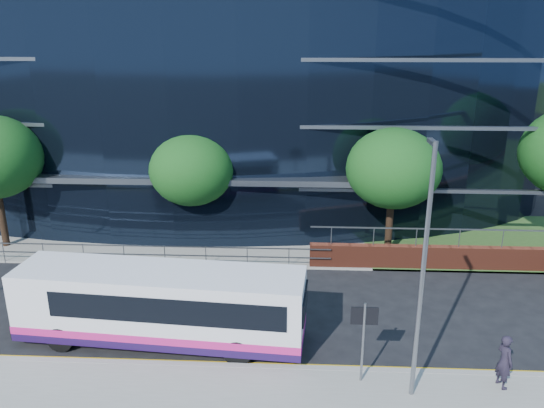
# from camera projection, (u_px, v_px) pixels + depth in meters

# --- Properties ---
(ground) EXTENTS (200.00, 200.00, 0.00)m
(ground) POSITION_uv_depth(u_px,v_px,m) (229.00, 352.00, 18.94)
(ground) COLOR black
(ground) RESTS_ON ground
(kerb) EXTENTS (80.00, 0.25, 0.16)m
(kerb) POSITION_uv_depth(u_px,v_px,m) (225.00, 367.00, 17.97)
(kerb) COLOR gray
(kerb) RESTS_ON ground
(yellow_line_outer) EXTENTS (80.00, 0.08, 0.01)m
(yellow_line_outer) POSITION_uv_depth(u_px,v_px,m) (226.00, 365.00, 18.18)
(yellow_line_outer) COLOR gold
(yellow_line_outer) RESTS_ON ground
(yellow_line_inner) EXTENTS (80.00, 0.08, 0.01)m
(yellow_line_inner) POSITION_uv_depth(u_px,v_px,m) (227.00, 362.00, 18.32)
(yellow_line_inner) COLOR gold
(yellow_line_inner) RESTS_ON ground
(far_forecourt) EXTENTS (50.00, 8.00, 0.10)m
(far_forecourt) POSITION_uv_depth(u_px,v_px,m) (147.00, 234.00, 29.64)
(far_forecourt) COLOR gray
(far_forecourt) RESTS_ON ground
(glass_office) EXTENTS (44.00, 23.10, 16.00)m
(glass_office) POSITION_uv_depth(u_px,v_px,m) (207.00, 75.00, 36.40)
(glass_office) COLOR black
(glass_office) RESTS_ON ground
(guard_railings) EXTENTS (24.00, 0.05, 1.10)m
(guard_railings) POSITION_uv_depth(u_px,v_px,m) (83.00, 249.00, 25.70)
(guard_railings) COLOR slate
(guard_railings) RESTS_ON ground
(apartment_block) EXTENTS (60.00, 42.00, 30.00)m
(apartment_block) POSITION_uv_depth(u_px,v_px,m) (530.00, 28.00, 68.21)
(apartment_block) COLOR #2D511E
(apartment_block) RESTS_ON ground
(street_sign) EXTENTS (0.85, 0.09, 2.80)m
(street_sign) POSITION_uv_depth(u_px,v_px,m) (364.00, 326.00, 16.55)
(street_sign) COLOR slate
(street_sign) RESTS_ON pavement_near
(tree_far_b) EXTENTS (4.29, 4.29, 6.05)m
(tree_far_b) POSITION_uv_depth(u_px,v_px,m) (192.00, 170.00, 26.78)
(tree_far_b) COLOR black
(tree_far_b) RESTS_ON ground
(tree_far_c) EXTENTS (4.62, 4.62, 6.51)m
(tree_far_c) POSITION_uv_depth(u_px,v_px,m) (393.00, 169.00, 25.73)
(tree_far_c) COLOR black
(tree_far_c) RESTS_ON ground
(tree_dist_e) EXTENTS (4.62, 4.62, 6.51)m
(tree_dist_e) POSITION_uv_depth(u_px,v_px,m) (510.00, 95.00, 54.32)
(tree_dist_e) COLOR black
(tree_dist_e) RESTS_ON ground
(streetlight_east) EXTENTS (0.15, 0.77, 8.00)m
(streetlight_east) POSITION_uv_depth(u_px,v_px,m) (423.00, 268.00, 15.20)
(streetlight_east) COLOR slate
(streetlight_east) RESTS_ON pavement_near
(city_bus) EXTENTS (10.62, 3.23, 2.83)m
(city_bus) POSITION_uv_depth(u_px,v_px,m) (163.00, 305.00, 19.12)
(city_bus) COLOR white
(city_bus) RESTS_ON ground
(pedestrian) EXTENTS (0.60, 0.76, 1.82)m
(pedestrian) POSITION_uv_depth(u_px,v_px,m) (504.00, 361.00, 16.62)
(pedestrian) COLOR black
(pedestrian) RESTS_ON pavement_near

